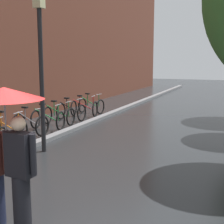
% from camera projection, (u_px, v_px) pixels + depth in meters
% --- Properties ---
extents(kerb_strip, '(0.30, 36.00, 0.12)m').
position_uv_depth(kerb_strip, '(108.00, 114.00, 14.55)').
color(kerb_strip, slate).
rests_on(kerb_strip, ground).
extents(parked_bicycle_2, '(1.13, 0.78, 0.96)m').
position_uv_depth(parked_bicycle_2, '(7.00, 129.00, 9.92)').
color(parked_bicycle_2, black).
rests_on(parked_bicycle_2, ground).
extents(parked_bicycle_3, '(1.13, 0.78, 0.96)m').
position_uv_depth(parked_bicycle_3, '(30.00, 124.00, 10.80)').
color(parked_bicycle_3, black).
rests_on(parked_bicycle_3, ground).
extents(parked_bicycle_4, '(1.14, 0.80, 0.96)m').
position_uv_depth(parked_bicycle_4, '(48.00, 119.00, 11.62)').
color(parked_bicycle_4, black).
rests_on(parked_bicycle_4, ground).
extents(parked_bicycle_5, '(1.12, 0.76, 0.96)m').
position_uv_depth(parked_bicycle_5, '(59.00, 115.00, 12.46)').
color(parked_bicycle_5, black).
rests_on(parked_bicycle_5, ground).
extents(parked_bicycle_6, '(1.11, 0.74, 0.96)m').
position_uv_depth(parked_bicycle_6, '(71.00, 111.00, 13.42)').
color(parked_bicycle_6, black).
rests_on(parked_bicycle_6, ground).
extents(parked_bicycle_7, '(1.16, 0.84, 0.96)m').
position_uv_depth(parked_bicycle_7, '(84.00, 108.00, 14.34)').
color(parked_bicycle_7, black).
rests_on(parked_bicycle_7, ground).
extents(parked_bicycle_8, '(1.15, 0.82, 0.96)m').
position_uv_depth(parked_bicycle_8, '(91.00, 105.00, 15.20)').
color(parked_bicycle_8, black).
rests_on(parked_bicycle_8, ground).
extents(couple_under_umbrella, '(1.14, 1.14, 2.13)m').
position_uv_depth(couple_under_umbrella, '(6.00, 136.00, 4.62)').
color(couple_under_umbrella, '#1E233D').
rests_on(couple_under_umbrella, ground).
extents(street_lamp_post, '(0.24, 0.24, 4.16)m').
position_uv_depth(street_lamp_post, '(41.00, 63.00, 8.48)').
color(street_lamp_post, black).
rests_on(street_lamp_post, ground).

